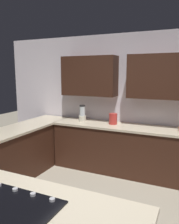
% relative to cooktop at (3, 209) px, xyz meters
% --- Properties ---
extents(wall_back, '(6.00, 0.44, 2.60)m').
position_rel_cooktop_xyz_m(wall_back, '(-0.12, -3.24, 0.53)').
color(wall_back, silver).
rests_on(wall_back, ground).
extents(lower_cabinets_back, '(2.80, 0.60, 0.86)m').
position_rel_cooktop_xyz_m(lower_cabinets_back, '(-0.09, -2.91, -0.48)').
color(lower_cabinets_back, '#381E14').
rests_on(lower_cabinets_back, ground).
extents(countertop_back, '(2.84, 0.64, 0.04)m').
position_rel_cooktop_xyz_m(countertop_back, '(-0.09, -2.91, -0.03)').
color(countertop_back, beige).
rests_on(countertop_back, lower_cabinets_back).
extents(lower_cabinets_side, '(0.60, 2.90, 0.86)m').
position_rel_cooktop_xyz_m(lower_cabinets_side, '(1.63, -1.74, -0.48)').
color(lower_cabinets_side, '#381E14').
rests_on(lower_cabinets_side, ground).
extents(countertop_side, '(0.64, 2.94, 0.04)m').
position_rel_cooktop_xyz_m(countertop_side, '(1.63, -1.74, -0.03)').
color(countertop_side, beige).
rests_on(countertop_side, lower_cabinets_side).
extents(island_top, '(2.02, 1.01, 0.04)m').
position_rel_cooktop_xyz_m(island_top, '(0.00, 0.01, -0.03)').
color(island_top, beige).
rests_on(island_top, island_base).
extents(cooktop, '(0.76, 0.56, 0.03)m').
position_rel_cooktop_xyz_m(cooktop, '(0.00, 0.00, 0.00)').
color(cooktop, black).
rests_on(cooktop, island_top).
extents(blender, '(0.15, 0.15, 0.33)m').
position_rel_cooktop_xyz_m(blender, '(0.86, -2.96, 0.13)').
color(blender, beige).
rests_on(blender, countertop_back).
extents(kettle, '(0.15, 0.15, 0.21)m').
position_rel_cooktop_xyz_m(kettle, '(0.21, -2.96, 0.10)').
color(kettle, red).
rests_on(kettle, countertop_back).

